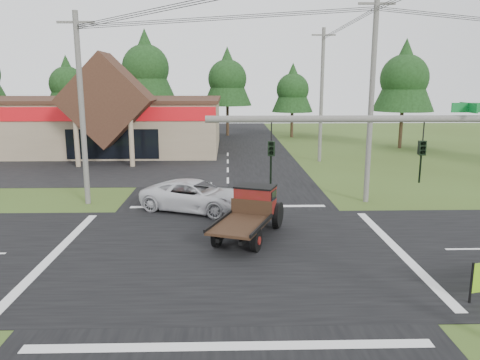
{
  "coord_description": "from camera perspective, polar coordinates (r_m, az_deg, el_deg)",
  "views": [
    {
      "loc": [
        0.0,
        -18.1,
        6.83
      ],
      "look_at": [
        0.58,
        3.83,
        2.2
      ],
      "focal_mm": 35.0,
      "sensor_mm": 36.0,
      "label": 1
    }
  ],
  "objects": [
    {
      "name": "ground",
      "position": [
        19.34,
        -1.45,
        -8.76
      ],
      "size": [
        120.0,
        120.0,
        0.0
      ],
      "primitive_type": "plane",
      "color": "#3A4E1B",
      "rests_on": "ground"
    },
    {
      "name": "road_ns",
      "position": [
        19.34,
        -1.45,
        -8.73
      ],
      "size": [
        12.0,
        120.0,
        0.02
      ],
      "primitive_type": "cube",
      "color": "black",
      "rests_on": "ground"
    },
    {
      "name": "road_ew",
      "position": [
        19.34,
        -1.45,
        -8.73
      ],
      "size": [
        120.0,
        12.0,
        0.02
      ],
      "primitive_type": "cube",
      "color": "black",
      "rests_on": "ground"
    },
    {
      "name": "parking_apron",
      "position": [
        40.23,
        -21.87,
        1.31
      ],
      "size": [
        28.0,
        14.0,
        0.02
      ],
      "primitive_type": "cube",
      "color": "black",
      "rests_on": "ground"
    },
    {
      "name": "cvs_building",
      "position": [
        50.35,
        -19.83,
        6.61
      ],
      "size": [
        30.4,
        18.2,
        9.19
      ],
      "color": "gray",
      "rests_on": "ground"
    },
    {
      "name": "traffic_signal_mast",
      "position": [
        12.32,
        26.67,
        -0.63
      ],
      "size": [
        8.12,
        0.24,
        7.0
      ],
      "color": "#595651",
      "rests_on": "ground"
    },
    {
      "name": "utility_pole_nw",
      "position": [
        27.34,
        -18.74,
        8.27
      ],
      "size": [
        2.0,
        0.3,
        10.5
      ],
      "color": "#595651",
      "rests_on": "ground"
    },
    {
      "name": "utility_pole_ne",
      "position": [
        27.31,
        15.73,
        9.51
      ],
      "size": [
        2.0,
        0.3,
        11.5
      ],
      "color": "#595651",
      "rests_on": "ground"
    },
    {
      "name": "utility_pole_n",
      "position": [
        40.9,
        9.92,
        10.22
      ],
      "size": [
        2.0,
        0.3,
        11.2
      ],
      "color": "#595651",
      "rests_on": "ground"
    },
    {
      "name": "tree_row_b",
      "position": [
        63.34,
        -20.32,
        11.09
      ],
      "size": [
        5.6,
        5.6,
        10.1
      ],
      "color": "#332316",
      "rests_on": "ground"
    },
    {
      "name": "tree_row_c",
      "position": [
        59.97,
        -11.44,
        13.5
      ],
      "size": [
        7.28,
        7.28,
        13.13
      ],
      "color": "#332316",
      "rests_on": "ground"
    },
    {
      "name": "tree_row_d",
      "position": [
        60.1,
        -1.56,
        12.44
      ],
      "size": [
        6.16,
        6.16,
        11.11
      ],
      "color": "#332316",
      "rests_on": "ground"
    },
    {
      "name": "tree_row_e",
      "position": [
        58.65,
        6.44,
        11.07
      ],
      "size": [
        5.04,
        5.04,
        9.09
      ],
      "color": "#332316",
      "rests_on": "ground"
    },
    {
      "name": "tree_side_ne",
      "position": [
        51.36,
        19.43,
        11.88
      ],
      "size": [
        6.16,
        6.16,
        11.11
      ],
      "color": "#332316",
      "rests_on": "ground"
    },
    {
      "name": "antique_flatbed_truck",
      "position": [
        20.69,
        1.0,
        -4.16
      ],
      "size": [
        3.74,
        5.64,
        2.2
      ],
      "primitive_type": null,
      "rotation": [
        0.0,
        0.0,
        -0.36
      ],
      "color": "#54170C",
      "rests_on": "ground"
    },
    {
      "name": "white_pickup",
      "position": [
        25.25,
        -5.43,
        -1.92
      ],
      "size": [
        6.45,
        4.72,
        1.63
      ],
      "primitive_type": "imported",
      "rotation": [
        0.0,
        0.0,
        1.18
      ],
      "color": "silver",
      "rests_on": "ground"
    }
  ]
}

